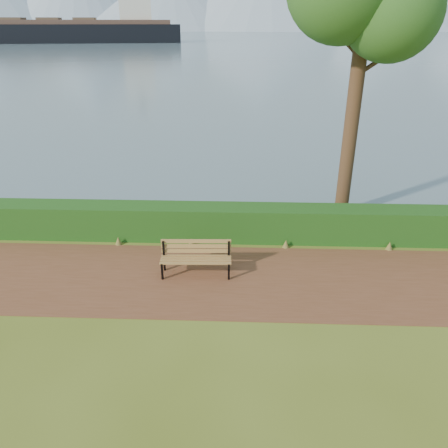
{
  "coord_description": "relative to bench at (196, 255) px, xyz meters",
  "views": [
    {
      "loc": [
        0.29,
        -8.99,
        5.82
      ],
      "look_at": [
        -0.12,
        1.2,
        1.1
      ],
      "focal_mm": 35.0,
      "sensor_mm": 36.0,
      "label": 1
    }
  ],
  "objects": [
    {
      "name": "path",
      "position": [
        0.8,
        -0.26,
        -0.5
      ],
      "size": [
        40.0,
        3.4,
        0.01
      ],
      "primitive_type": "cube",
      "color": "brown",
      "rests_on": "ground"
    },
    {
      "name": "bench",
      "position": [
        0.0,
        0.0,
        0.0
      ],
      "size": [
        1.78,
        0.58,
        0.89
      ],
      "rotation": [
        0.0,
        0.0,
        0.03
      ],
      "color": "black",
      "rests_on": "ground"
    },
    {
      "name": "cargo_ship",
      "position": [
        -53.18,
        136.23,
        2.84
      ],
      "size": [
        74.87,
        25.62,
        22.47
      ],
      "rotation": [
        0.0,
        0.0,
        0.19
      ],
      "color": "black",
      "rests_on": "ground"
    },
    {
      "name": "ground",
      "position": [
        0.8,
        -0.56,
        -0.51
      ],
      "size": [
        140.0,
        140.0,
        0.0
      ],
      "primitive_type": "plane",
      "color": "#53611B",
      "rests_on": "ground"
    },
    {
      "name": "water",
      "position": [
        0.8,
        259.44,
        -0.5
      ],
      "size": [
        700.0,
        510.0,
        0.0
      ],
      "primitive_type": "cube",
      "color": "#496076",
      "rests_on": "ground"
    },
    {
      "name": "hedge",
      "position": [
        0.8,
        2.04,
        -0.01
      ],
      "size": [
        32.0,
        0.85,
        1.0
      ],
      "primitive_type": "cube",
      "color": "#134012",
      "rests_on": "ground"
    }
  ]
}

